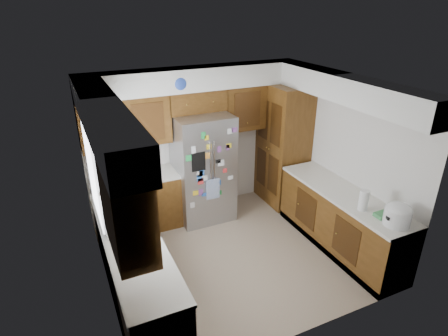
{
  "coord_description": "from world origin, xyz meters",
  "views": [
    {
      "loc": [
        -2.04,
        -4.03,
        3.43
      ],
      "look_at": [
        -0.02,
        0.35,
        1.25
      ],
      "focal_mm": 30.0,
      "sensor_mm": 36.0,
      "label": 1
    }
  ],
  "objects_px": {
    "paper_towel": "(364,200)",
    "fridge": "(203,168)",
    "rice_cooker": "(398,214)",
    "pantry": "(283,146)"
  },
  "relations": [
    {
      "from": "paper_towel",
      "to": "fridge",
      "type": "bearing_deg",
      "value": 122.75
    },
    {
      "from": "rice_cooker",
      "to": "paper_towel",
      "type": "bearing_deg",
      "value": 105.31
    },
    {
      "from": "paper_towel",
      "to": "rice_cooker",
      "type": "bearing_deg",
      "value": -74.69
    },
    {
      "from": "fridge",
      "to": "paper_towel",
      "type": "bearing_deg",
      "value": -57.25
    },
    {
      "from": "pantry",
      "to": "paper_towel",
      "type": "height_order",
      "value": "pantry"
    },
    {
      "from": "pantry",
      "to": "paper_towel",
      "type": "bearing_deg",
      "value": -93.3
    },
    {
      "from": "pantry",
      "to": "fridge",
      "type": "xyz_separation_m",
      "value": [
        -1.5,
        0.05,
        -0.17
      ]
    },
    {
      "from": "pantry",
      "to": "rice_cooker",
      "type": "height_order",
      "value": "pantry"
    },
    {
      "from": "rice_cooker",
      "to": "paper_towel",
      "type": "xyz_separation_m",
      "value": [
        -0.12,
        0.44,
        -0.01
      ]
    },
    {
      "from": "fridge",
      "to": "paper_towel",
      "type": "height_order",
      "value": "fridge"
    }
  ]
}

